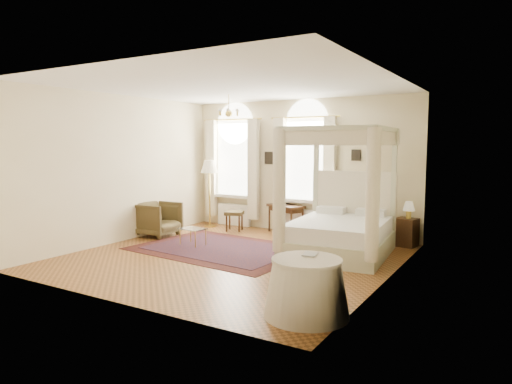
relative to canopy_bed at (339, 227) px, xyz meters
The scene contains 18 objects.
ground 2.19m from the canopy_bed, 144.90° to the right, with size 6.00×6.00×0.00m, color brown.
room_walls 2.54m from the canopy_bed, 144.90° to the right, with size 6.00×6.00×6.00m.
window_left 4.09m from the canopy_bed, 155.41° to the left, with size 1.62×0.27×3.29m.
window_right 2.43m from the canopy_bed, 132.61° to the left, with size 1.62×0.27×3.29m.
chandelier 3.51m from the canopy_bed, behind, with size 0.51×0.45×0.50m.
wall_pictures 2.74m from the canopy_bed, 133.03° to the left, with size 2.54×0.03×0.39m.
canopy_bed is the anchor object (origin of this frame).
nightstand 1.80m from the canopy_bed, 56.78° to the left, with size 0.43×0.39×0.61m, color #3A200F.
nightstand_lamp 1.81m from the canopy_bed, 55.64° to the left, with size 0.25×0.25×0.37m.
writing_desk 2.45m from the canopy_bed, 142.72° to the left, with size 1.05×0.80×0.70m.
laptop 2.45m from the canopy_bed, 145.78° to the left, with size 0.30×0.19×0.02m, color black.
stool 3.38m from the canopy_bed, 161.64° to the left, with size 0.56×0.56×0.50m.
armchair 4.45m from the canopy_bed, behind, with size 0.87×0.90×0.82m, color #44381D.
coffee_table 3.17m from the canopy_bed, 165.20° to the right, with size 0.60×0.46×0.38m.
floor_lamp 4.37m from the canopy_bed, 163.48° to the left, with size 0.46×0.46×1.78m.
oriental_rug 2.48m from the canopy_bed, 161.39° to the right, with size 3.78×2.87×0.01m.
side_table 3.41m from the canopy_bed, 76.40° to the right, with size 1.11×1.11×0.75m.
book 3.21m from the canopy_bed, 77.90° to the right, with size 0.18×0.25×0.02m, color black.
Camera 1 is at (4.88, -7.30, 2.20)m, focal length 32.00 mm.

